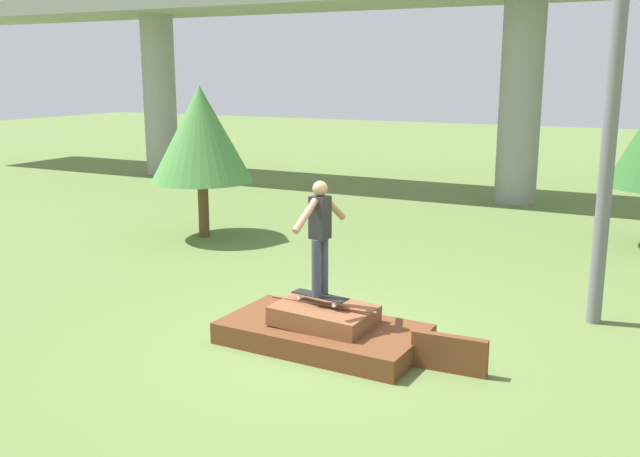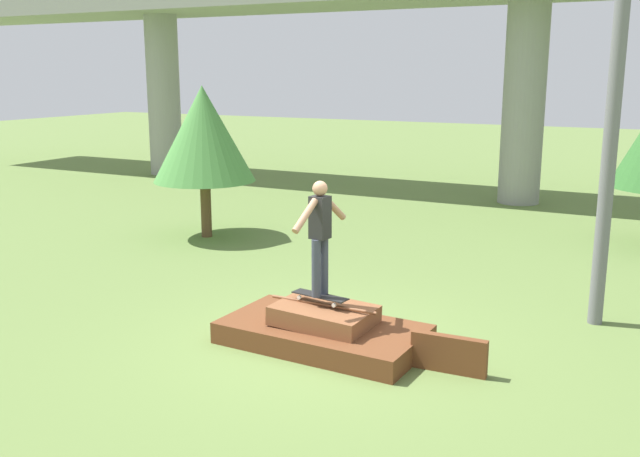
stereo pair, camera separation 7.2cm
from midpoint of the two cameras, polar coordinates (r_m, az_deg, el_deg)
ground_plane at (r=9.48m, az=0.02°, el=-9.25°), size 80.00×80.00×0.00m
scrap_pile at (r=9.41m, az=0.04°, el=-8.13°), size 2.67×1.49×0.57m
scrap_plank_loose at (r=8.73m, az=10.06°, el=-9.82°), size 0.92×0.15×0.45m
skateboard at (r=9.32m, az=-0.22°, el=-5.43°), size 0.81×0.30×0.09m
skater at (r=9.09m, az=-0.23°, el=-0.18°), size 0.25×1.12×1.50m
highway_overpass at (r=19.94m, az=16.05°, el=16.68°), size 44.00×3.46×5.94m
utility_pole at (r=10.41m, az=22.22°, el=9.97°), size 1.30×0.20×6.19m
tree_behind_right at (r=15.28m, az=-9.65°, el=7.44°), size 2.16×2.16×3.22m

